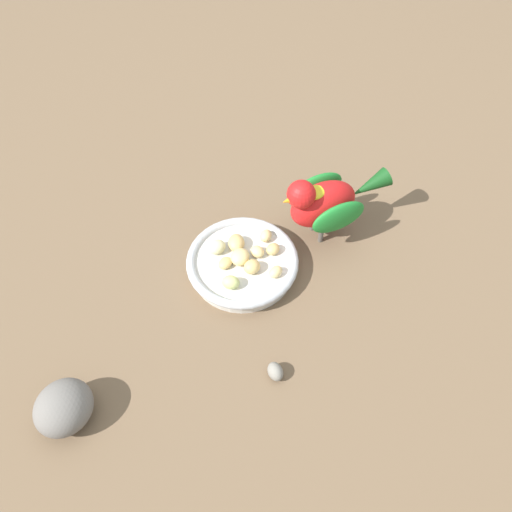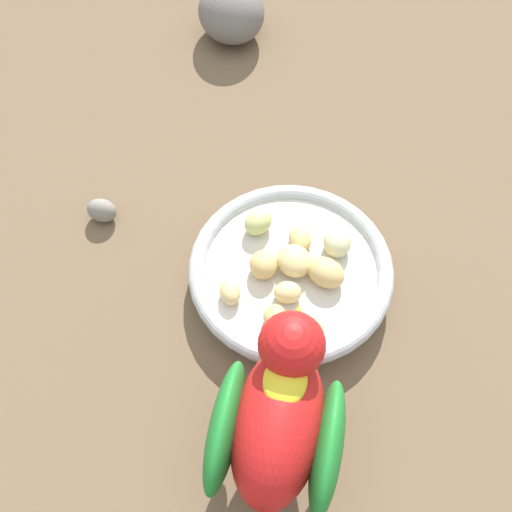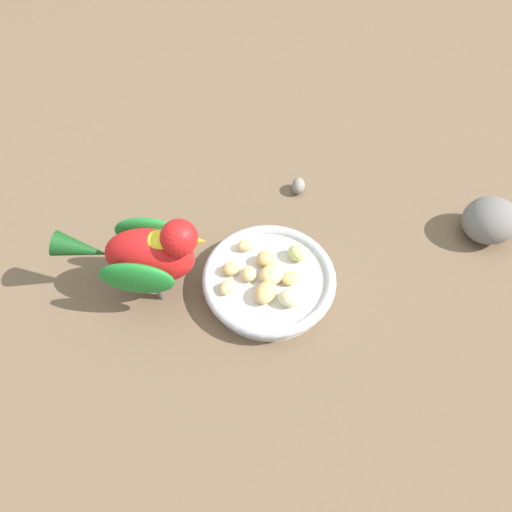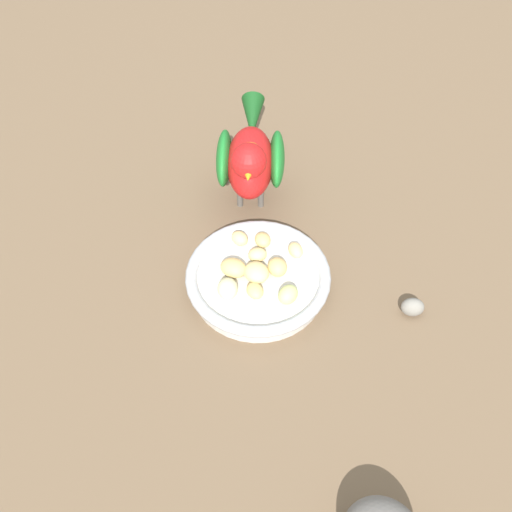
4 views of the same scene
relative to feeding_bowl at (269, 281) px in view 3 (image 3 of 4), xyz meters
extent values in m
plane|color=brown|center=(0.02, 0.03, -0.02)|extent=(4.00, 4.00, 0.00)
cylinder|color=beige|center=(0.00, 0.00, -0.01)|extent=(0.18, 0.18, 0.03)
torus|color=#B7BABF|center=(0.00, 0.00, 0.01)|extent=(0.19, 0.19, 0.02)
ellipsoid|color=tan|center=(-0.03, 0.02, 0.02)|extent=(0.04, 0.05, 0.02)
ellipsoid|color=#E5C67F|center=(0.00, 0.00, 0.02)|extent=(0.04, 0.04, 0.02)
ellipsoid|color=tan|center=(0.02, -0.01, 0.02)|extent=(0.03, 0.03, 0.02)
ellipsoid|color=tan|center=(0.03, 0.05, 0.02)|extent=(0.03, 0.03, 0.02)
ellipsoid|color=#E5C67F|center=(0.01, 0.02, 0.02)|extent=(0.03, 0.03, 0.02)
ellipsoid|color=#C6D17A|center=(0.01, -0.05, 0.02)|extent=(0.04, 0.03, 0.02)
ellipsoid|color=#E5C67F|center=(0.01, 0.06, 0.02)|extent=(0.03, 0.03, 0.02)
ellipsoid|color=tan|center=(-0.02, -0.02, 0.01)|extent=(0.02, 0.03, 0.01)
ellipsoid|color=#E5C67F|center=(0.06, 0.01, 0.02)|extent=(0.02, 0.03, 0.02)
ellipsoid|color=beige|center=(-0.05, -0.01, 0.02)|extent=(0.04, 0.04, 0.02)
cylinder|color=#59544C|center=(0.08, 0.13, 0.00)|extent=(0.01, 0.01, 0.04)
cylinder|color=#59544C|center=(0.05, 0.15, 0.00)|extent=(0.01, 0.01, 0.04)
ellipsoid|color=red|center=(0.07, 0.14, 0.06)|extent=(0.12, 0.14, 0.08)
ellipsoid|color=#1E7F2D|center=(0.11, 0.13, 0.06)|extent=(0.07, 0.10, 0.06)
ellipsoid|color=#1E7F2D|center=(0.04, 0.17, 0.06)|extent=(0.07, 0.10, 0.06)
cone|color=#144719|center=(0.12, 0.22, 0.07)|extent=(0.07, 0.09, 0.05)
sphere|color=red|center=(0.05, 0.11, 0.11)|extent=(0.07, 0.07, 0.05)
cone|color=orange|center=(0.03, 0.09, 0.10)|extent=(0.03, 0.03, 0.02)
ellipsoid|color=yellow|center=(0.06, 0.13, 0.10)|extent=(0.05, 0.05, 0.01)
ellipsoid|color=slate|center=(-0.06, -0.35, 0.02)|extent=(0.09, 0.09, 0.07)
ellipsoid|color=gray|center=(0.15, -0.13, -0.01)|extent=(0.04, 0.04, 0.03)
camera|label=1|loc=(0.32, -0.44, 0.74)|focal=37.66mm
camera|label=2|loc=(0.12, 0.25, 0.51)|focal=42.68mm
camera|label=3|loc=(-0.32, 0.18, 0.56)|focal=32.25mm
camera|label=4|loc=(-0.27, -0.48, 0.71)|focal=47.30mm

